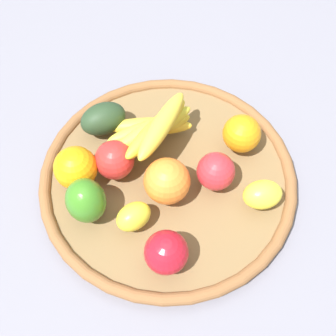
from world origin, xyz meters
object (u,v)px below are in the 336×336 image
at_px(orange_2, 242,134).
at_px(orange_1, 76,168).
at_px(bell_pepper, 86,200).
at_px(lemon_1, 134,216).
at_px(lemon_0, 262,195).
at_px(apple_0, 216,171).
at_px(avocado, 103,119).
at_px(banana_bunch, 153,128).
at_px(orange_0, 167,181).
at_px(apple_1, 166,252).
at_px(apple_2, 115,160).

height_order(orange_2, orange_1, orange_1).
bearing_deg(bell_pepper, lemon_1, -128.80).
xyz_separation_m(bell_pepper, lemon_0, (-0.08, -0.28, -0.02)).
bearing_deg(lemon_0, apple_0, 41.84).
height_order(avocado, banana_bunch, banana_bunch).
bearing_deg(avocado, orange_0, -160.01).
relative_size(orange_0, apple_0, 1.19).
relative_size(apple_1, avocado, 0.81).
distance_m(apple_1, avocado, 0.29).
bearing_deg(avocado, lemon_0, -139.74).
xyz_separation_m(orange_2, lemon_0, (-0.12, 0.02, -0.01)).
bearing_deg(banana_bunch, apple_2, 111.80).
bearing_deg(bell_pepper, banana_bunch, -61.40).
relative_size(orange_0, banana_bunch, 0.48).
distance_m(apple_1, apple_0, 0.17).
xyz_separation_m(orange_2, orange_1, (0.03, 0.30, 0.00)).
distance_m(orange_0, orange_1, 0.16).
relative_size(orange_0, orange_2, 1.14).
bearing_deg(orange_1, orange_0, -120.28).
bearing_deg(apple_0, orange_2, -53.31).
bearing_deg(bell_pepper, avocado, -28.79).
xyz_separation_m(orange_0, lemon_0, (-0.07, -0.15, -0.01)).
distance_m(orange_0, lemon_0, 0.16).
height_order(bell_pepper, lemon_0, bell_pepper).
bearing_deg(lemon_1, orange_1, 29.93).
bearing_deg(apple_1, banana_bunch, -14.57).
bearing_deg(bell_pepper, orange_1, -3.83).
bearing_deg(lemon_1, apple_0, -80.40).
distance_m(orange_0, avocado, 0.18).
xyz_separation_m(banana_bunch, bell_pepper, (-0.10, 0.15, -0.01)).
relative_size(apple_1, orange_2, 1.00).
distance_m(bell_pepper, lemon_0, 0.30).
height_order(banana_bunch, lemon_0, banana_bunch).
bearing_deg(lemon_1, apple_2, -0.87).
bearing_deg(avocado, apple_1, -176.28).
distance_m(avocado, orange_1, 0.12).
bearing_deg(orange_1, lemon_1, -150.07).
relative_size(banana_bunch, orange_2, 2.35).
distance_m(avocado, lemon_0, 0.32).
bearing_deg(apple_0, orange_1, 68.57).
bearing_deg(avocado, orange_2, -118.91).
bearing_deg(apple_1, orange_1, 25.46).
bearing_deg(orange_0, banana_bunch, -7.49).
height_order(orange_0, orange_2, orange_0).
bearing_deg(orange_1, apple_0, -111.43).
distance_m(banana_bunch, lemon_1, 0.17).
relative_size(apple_1, lemon_1, 1.14).
relative_size(orange_0, lemon_0, 1.18).
distance_m(lemon_1, orange_2, 0.25).
bearing_deg(orange_0, apple_0, -95.10).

